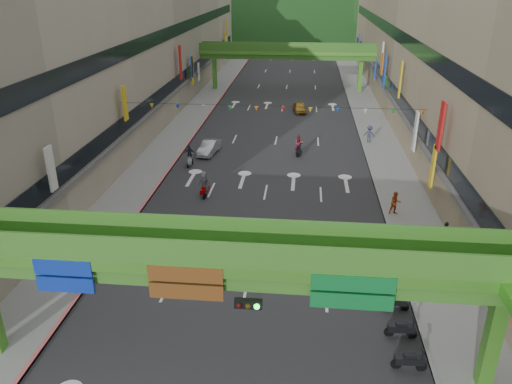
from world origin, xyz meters
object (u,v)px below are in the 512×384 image
overpass_near (248,280)px  car_silver (209,148)px  car_yellow (300,107)px  pedestrian_red (395,205)px  scooter_rider_mid (299,144)px  scooter_rider_near (259,262)px

overpass_near → car_silver: bearing=103.8°
car_yellow → pedestrian_red: (7.52, -29.71, 0.24)m
car_yellow → car_silver: bearing=-124.6°
overpass_near → pedestrian_red: bearing=62.8°
scooter_rider_mid → pedestrian_red: bearing=-60.2°
scooter_rider_mid → car_silver: bearing=-177.5°
car_yellow → pedestrian_red: size_ratio=2.12×
overpass_near → car_yellow: overpass_near is taller
car_yellow → scooter_rider_mid: bearing=-97.4°
car_silver → pedestrian_red: size_ratio=2.26×
overpass_near → scooter_rider_mid: size_ratio=12.85×
scooter_rider_near → car_yellow: bearing=87.6°
scooter_rider_mid → car_yellow: bearing=90.7°
overpass_near → pedestrian_red: (8.87, 17.25, -4.33)m
scooter_rider_near → scooter_rider_mid: scooter_rider_near is taller
overpass_near → scooter_rider_mid: (1.56, 30.00, -4.07)m
overpass_near → car_silver: 30.84m
scooter_rider_mid → car_yellow: (-0.21, 16.96, -0.50)m
overpass_near → pedestrian_red: size_ratio=16.07×
overpass_near → car_yellow: size_ratio=7.58×
scooter_rider_mid → pedestrian_red: size_ratio=1.25×
scooter_rider_mid → car_yellow: 16.96m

